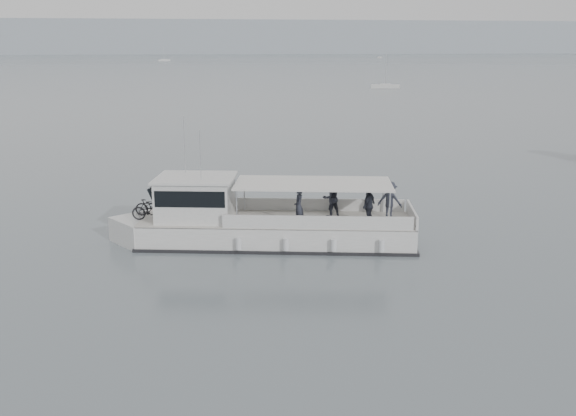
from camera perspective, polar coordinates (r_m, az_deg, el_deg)
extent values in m
plane|color=#566165|center=(31.82, 0.37, -1.37)|extent=(1400.00, 1400.00, 0.00)
cube|color=#939EA8|center=(590.27, -8.72, 14.77)|extent=(1400.00, 90.00, 28.00)
cube|color=silver|center=(28.59, -0.99, -2.27)|extent=(12.37, 5.54, 1.30)
cube|color=silver|center=(29.57, -12.65, -2.06)|extent=(3.18, 3.18, 1.30)
cube|color=beige|center=(28.41, -1.00, -1.02)|extent=(12.37, 5.54, 0.06)
cube|color=black|center=(28.70, -0.99, -3.04)|extent=(12.59, 5.70, 0.18)
cube|color=silver|center=(29.76, 2.65, 0.28)|extent=(7.84, 1.71, 0.60)
cube|color=silver|center=(26.79, 2.63, -1.32)|extent=(7.84, 1.71, 0.60)
cube|color=silver|center=(28.57, 10.97, -0.57)|extent=(0.74, 3.15, 0.60)
cube|color=silver|center=(28.64, -8.20, 0.81)|extent=(3.67, 3.28, 1.80)
cube|color=black|center=(28.93, -11.22, 1.13)|extent=(1.05, 2.56, 1.16)
cube|color=black|center=(28.57, -8.22, 1.40)|extent=(3.48, 3.28, 0.70)
cube|color=silver|center=(28.43, -8.26, 2.67)|extent=(3.91, 3.52, 0.10)
cube|color=silver|center=(27.96, 2.26, 2.19)|extent=(7.25, 4.30, 0.08)
cylinder|color=silver|center=(27.00, -4.58, -0.08)|extent=(0.07, 0.07, 1.65)
cylinder|color=silver|center=(29.70, -3.91, 1.27)|extent=(0.07, 0.07, 1.65)
cylinder|color=silver|center=(26.95, 9.02, -0.24)|extent=(0.07, 0.07, 1.65)
cylinder|color=silver|center=(29.65, 8.45, 1.12)|extent=(0.07, 0.07, 1.65)
cylinder|color=silver|center=(29.19, -9.18, 5.53)|extent=(0.04, 0.04, 2.59)
cylinder|color=silver|center=(27.48, -7.80, 4.61)|extent=(0.04, 0.04, 2.20)
cylinder|color=silver|center=(27.04, -4.40, -3.19)|extent=(0.28, 0.28, 0.50)
cylinder|color=silver|center=(26.87, -0.17, -3.26)|extent=(0.28, 0.28, 0.50)
cylinder|color=silver|center=(26.85, 4.10, -3.31)|extent=(0.28, 0.28, 0.50)
cylinder|color=silver|center=(26.97, 8.34, -3.35)|extent=(0.28, 0.28, 0.50)
imported|color=black|center=(29.56, -11.82, 0.18)|extent=(1.80, 0.93, 0.90)
imported|color=black|center=(28.81, -12.22, -0.16)|extent=(1.63, 0.75, 0.95)
imported|color=#2A2D38|center=(27.28, 0.97, 0.15)|extent=(0.42, 0.62, 1.68)
imported|color=#2A2D38|center=(28.82, 3.84, 0.90)|extent=(0.95, 0.83, 1.68)
imported|color=#2A2D38|center=(27.64, 7.20, 0.23)|extent=(0.96, 1.01, 1.68)
imported|color=#2A2D38|center=(28.70, 9.04, 0.69)|extent=(1.25, 1.08, 1.68)
cube|color=silver|center=(412.23, 8.15, 13.10)|extent=(4.01, 4.93, 0.75)
cube|color=silver|center=(412.22, 8.16, 13.15)|extent=(2.08, 2.18, 0.45)
cube|color=silver|center=(132.24, 8.65, 10.62)|extent=(5.95, 3.38, 0.75)
cube|color=silver|center=(132.22, 8.66, 10.76)|extent=(2.36, 2.09, 0.45)
cylinder|color=silver|center=(132.07, 8.71, 12.10)|extent=(0.08, 0.08, 6.23)
cube|color=silver|center=(346.40, -10.96, 12.77)|extent=(6.56, 3.73, 0.75)
cube|color=silver|center=(346.39, -10.96, 12.82)|extent=(2.60, 2.31, 0.45)
cylinder|color=silver|center=(346.33, -10.99, 13.39)|extent=(0.08, 0.08, 6.87)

